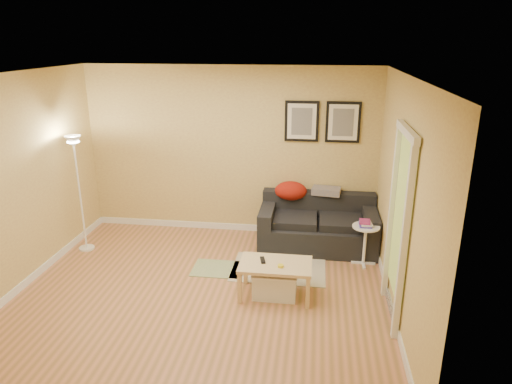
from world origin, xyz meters
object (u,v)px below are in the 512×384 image
Objects in this scene: coffee_table at (275,279)px; side_table at (365,245)px; storage_bin at (275,283)px; floor_lamp at (80,197)px; sofa at (318,223)px; book_stack at (365,223)px.

coffee_table is 1.50m from side_table.
side_table is (1.13, 0.98, 0.07)m from coffee_table.
coffee_table is 1.61× the size of storage_bin.
floor_lamp reaches higher than storage_bin.
coffee_table is 0.50× the size of floor_lamp.
sofa is at bearing 9.10° from floor_lamp.
side_table is at bearing -73.86° from book_stack.
coffee_table is at bearing -155.03° from book_stack.
sofa reaches higher than side_table.
coffee_table is (-0.49, -1.46, -0.16)m from sofa.
storage_bin is 1.50m from side_table.
sofa is 3.18× the size of storage_bin.
sofa is 0.81m from side_table.
coffee_table is at bearing -108.66° from sofa.
book_stack is 0.13× the size of floor_lamp.
floor_lamp is (-4.02, -0.06, 0.52)m from side_table.
side_table reaches higher than coffee_table.
book_stack is at bearing 59.67° from coffee_table.
side_table is 0.32m from book_stack.
sofa reaches higher than coffee_table.
book_stack reaches higher than side_table.
floor_lamp is (-3.38, -0.54, 0.43)m from sofa.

